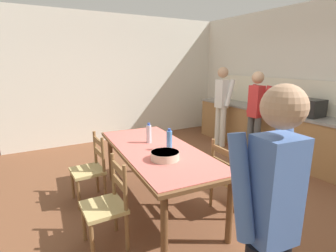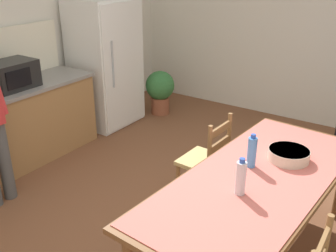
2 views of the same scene
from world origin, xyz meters
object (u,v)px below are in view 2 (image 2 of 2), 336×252
Objects in this scene: microwave at (12,75)px; serving_bowl at (289,154)px; bottle_off_centre at (252,152)px; dining_table at (257,186)px; chair_side_far_right at (206,161)px; refrigerator at (106,63)px; bottle_near_centre at (241,178)px; potted_plant at (160,89)px.

microwave reaches higher than serving_bowl.
bottle_off_centre is (0.06, -2.80, -0.16)m from microwave.
dining_table is 0.94m from chair_side_far_right.
bottle_near_centre is (-1.81, -2.87, 0.02)m from refrigerator.
refrigerator reaches higher than bottle_off_centre.
bottle_off_centre is 3.21m from potted_plant.
microwave is (-1.48, 0.02, 0.18)m from refrigerator.
bottle_near_centre is 3.54m from potted_plant.
microwave is 3.03m from serving_bowl.
microwave is at bearing 96.13° from serving_bowl.
microwave reaches higher than dining_table.
serving_bowl is 0.35× the size of chair_side_far_right.
bottle_near_centre is (-0.33, -2.89, -0.16)m from microwave.
bottle_off_centre is at bearing 57.31° from chair_side_far_right.
bottle_near_centre is 0.30× the size of chair_side_far_right.
microwave is at bearing 83.42° from bottle_near_centre.
refrigerator reaches higher than serving_bowl.
refrigerator is at bearing 62.06° from dining_table.
chair_side_far_right is at bearing -114.37° from refrigerator.
refrigerator is at bearing -111.89° from chair_side_far_right.
serving_bowl is 0.92m from chair_side_far_right.
refrigerator is 0.96m from potted_plant.
bottle_near_centre is at bearing -135.79° from potted_plant.
refrigerator reaches higher than potted_plant.
microwave is 2.81m from bottle_off_centre.
microwave is at bearing 91.24° from bottle_off_centre.
potted_plant is at bearing -11.61° from microwave.
chair_side_far_right is (0.17, 0.82, -0.39)m from serving_bowl.
bottle_off_centre is 0.34m from serving_bowl.
refrigerator is at bearing 68.91° from serving_bowl.
bottle_near_centre reaches higher than dining_table.
bottle_off_centre is 0.30× the size of chair_side_far_right.
serving_bowl reaches higher than dining_table.
dining_table is at bearing 165.73° from serving_bowl.
microwave reaches higher than bottle_off_centre.
refrigerator is 6.51× the size of bottle_near_centre.
refrigerator is 0.77× the size of dining_table.
refrigerator is 2.42m from chair_side_far_right.
microwave is 2.93m from dining_table.
serving_bowl is at bearing 80.79° from chair_side_far_right.
potted_plant is at bearing 47.76° from dining_table.
bottle_off_centre is at bearing 141.98° from serving_bowl.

